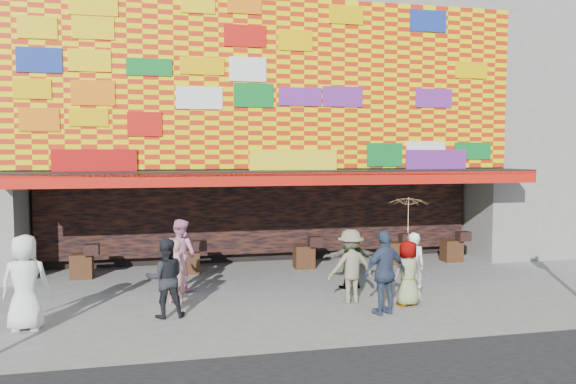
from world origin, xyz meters
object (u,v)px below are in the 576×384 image
Objects in this scene: ped_f at (351,258)px; ped_g at (408,273)px; ped_c at (165,278)px; ped_e at (385,273)px; ped_a at (25,282)px; ped_b at (176,272)px; ped_h at (413,266)px; parasol at (409,215)px; ped_i at (181,254)px; ped_d at (351,266)px.

ped_g is (0.73, -1.93, -0.02)m from ped_f.
ped_c reaches higher than ped_f.
ped_f is (0.06, 2.47, -0.14)m from ped_e.
ped_a is at bearing -19.44° from ped_e.
ped_e is at bearing 171.82° from ped_b.
ped_h is (1.16, 1.06, -0.11)m from ped_e.
parasol reaches higher than ped_g.
ped_h is 5.89m from ped_i.
ped_i is at bearing -14.68° from ped_f.
ped_i is (0.40, 2.41, 0.07)m from ped_c.
ped_a is 1.18× the size of ped_h.
ped_f is (4.78, 1.65, -0.07)m from ped_c.
parasol is at bearing 149.80° from ped_d.
ped_g is at bearing -161.14° from ped_e.
ped_i is at bearing -134.98° from ped_a.
ped_c is at bearing -14.99° from ped_g.
ped_f reaches higher than ped_g.
parasol is at bearing -163.99° from ped_i.
ped_f is 0.96× the size of ped_h.
ped_g is (8.25, 0.01, -0.20)m from ped_a.
ped_i is (-5.47, 2.18, 0.11)m from ped_h.
ped_c is 0.95× the size of parasol.
ped_b is 4.14m from ped_d.
ped_e is (7.46, -0.54, -0.04)m from ped_a.
ped_b is (2.98, 1.37, -0.20)m from ped_a.
ped_a is 7.48m from ped_e.
ped_e is 0.98m from ped_g.
ped_c reaches higher than ped_h.
ped_h is (5.63, -0.85, 0.05)m from ped_b.
parasol is at bearing 180.00° from ped_g.
parasol is (5.51, -0.28, 1.27)m from ped_c.
ped_i is (-4.38, 0.77, 0.14)m from ped_f.
ped_f is (7.52, 1.94, -0.19)m from ped_a.
ped_e reaches higher than ped_c.
ped_e is (4.48, -1.90, 0.16)m from ped_b.
parasol is (0.73, -1.93, 1.34)m from ped_f.
ped_b reaches higher than ped_g.
ped_d is at bearing 156.06° from parasol.
ped_d is 1.48m from ped_f.
ped_h is at bearing 122.91° from ped_f.
ped_f is at bearing 110.81° from parasol.
ped_c is 5.05m from ped_f.
ped_g is 0.82× the size of ped_i.
ped_g is (5.51, -0.28, -0.09)m from ped_c.
parasol is (-0.36, -0.52, 1.31)m from ped_h.
ped_a is at bearing 84.57° from ped_i.
ped_c reaches higher than ped_b.
ped_b is 0.89× the size of ped_c.
ped_g is at bearing -175.69° from ped_a.
ped_f is at bearing -81.22° from ped_g.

